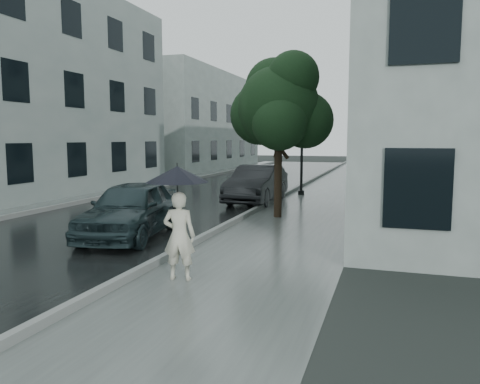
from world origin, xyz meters
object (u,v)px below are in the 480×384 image
(lamp_post, at_px, (299,127))
(street_tree, at_px, (279,106))
(pedestrian, at_px, (179,236))
(car_near, at_px, (131,209))
(car_far, at_px, (257,184))

(lamp_post, bearing_deg, street_tree, -99.29)
(street_tree, bearing_deg, pedestrian, -91.00)
(car_near, distance_m, car_far, 7.42)
(lamp_post, distance_m, car_near, 10.72)
(lamp_post, bearing_deg, car_far, -124.72)
(street_tree, relative_size, lamp_post, 0.98)
(pedestrian, distance_m, lamp_post, 13.39)
(street_tree, distance_m, car_near, 5.82)
(pedestrian, bearing_deg, car_near, -57.10)
(lamp_post, relative_size, car_near, 1.25)
(street_tree, xyz_separation_m, car_far, (-1.60, 3.10, -2.79))
(lamp_post, height_order, car_near, lamp_post)
(pedestrian, xyz_separation_m, car_far, (-1.47, 10.30, -0.07))
(pedestrian, relative_size, car_near, 0.38)
(pedestrian, height_order, street_tree, street_tree)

